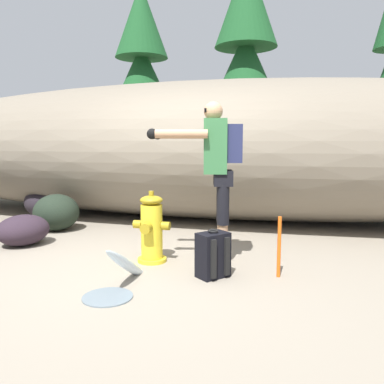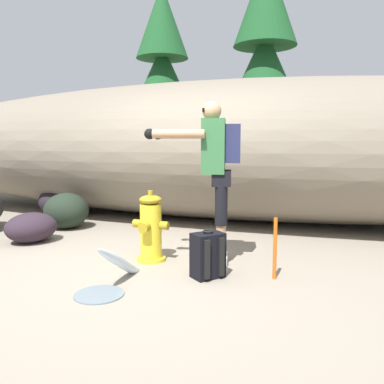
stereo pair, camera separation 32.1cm
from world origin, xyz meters
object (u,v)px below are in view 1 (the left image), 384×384
Objects in this scene: fire_hydrant at (152,229)px; boulder_small at (56,212)px; boulder_outlier at (23,230)px; utility_worker at (216,162)px; spare_backpack at (213,255)px; boulder_mid at (48,202)px; survey_stake at (279,247)px.

fire_hydrant is 2.21m from boulder_small.
boulder_small is at bearing 95.62° from boulder_outlier.
boulder_small is at bearing 150.64° from fire_hydrant.
spare_backpack is at bearing 85.34° from utility_worker.
boulder_mid is at bearing 115.84° from boulder_outlier.
utility_worker is at bearing -19.43° from boulder_small.
utility_worker reaches higher than boulder_small.
utility_worker reaches higher than boulder_outlier.
fire_hydrant is 1.18× the size of boulder_outlier.
fire_hydrant is at bearing -36.36° from boulder_mid.
spare_backpack is at bearing -165.80° from survey_stake.
survey_stake is (4.06, -2.13, 0.03)m from boulder_mid.
survey_stake reaches higher than spare_backpack.
spare_backpack is 0.71× the size of boulder_outlier.
boulder_mid is 1.43× the size of boulder_small.
boulder_mid is 1.43× the size of boulder_outlier.
boulder_outlier is at bearing -14.65° from utility_worker.
fire_hydrant reaches higher than survey_stake.
spare_backpack is 0.71× the size of boulder_small.
boulder_outlier is at bearing -64.16° from boulder_mid.
utility_worker is 3.69× the size of spare_backpack.
boulder_mid is 1.18m from boulder_small.
spare_backpack is (0.75, -0.31, -0.15)m from fire_hydrant.
survey_stake reaches higher than boulder_mid.
survey_stake is at bearing -27.63° from boulder_mid.
boulder_mid reaches higher than spare_backpack.
spare_backpack is 0.65m from survey_stake.
survey_stake is (1.38, -0.15, -0.06)m from fire_hydrant.
boulder_outlier is at bearing -84.38° from boulder_small.
boulder_mid is 4.58m from survey_stake.
utility_worker is 2.67m from boulder_outlier.
spare_backpack is (0.07, -0.47, -0.89)m from utility_worker.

